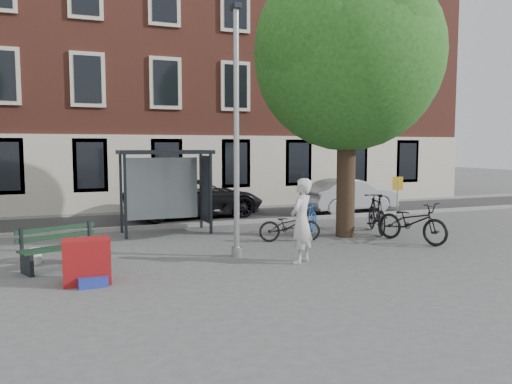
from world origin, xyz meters
The scene contains 22 objects.
ground centered at (0.00, 0.00, 0.00)m, with size 90.00×90.00×0.00m, color #4C4C4F.
road centered at (0.00, 7.00, 0.01)m, with size 40.00×4.00×0.01m, color #28282B.
curb_near centered at (0.00, 5.00, 0.06)m, with size 40.00×0.25×0.12m, color gray.
curb_far centered at (0.00, 9.00, 0.06)m, with size 40.00×0.25×0.12m, color gray.
building_row centered at (0.00, 13.00, 7.00)m, with size 30.00×8.00×14.00m, color brown.
lamppost centered at (0.00, 0.00, 2.78)m, with size 0.28×0.35×6.11m.
tree_right centered at (4.01, 1.38, 5.62)m, with size 5.76×5.60×8.20m.
bus_shelter centered at (-0.61, 4.11, 1.92)m, with size 2.85×1.45×2.62m.
painter centered at (1.20, -1.17, 1.00)m, with size 0.73×0.48×2.00m, color silver.
bench centered at (-4.06, 0.27, 0.43)m, with size 1.89×1.24×0.93m.
bike_a centered at (2.06, 1.33, 0.47)m, with size 0.62×1.78×0.93m, color black.
bike_b centered at (3.12, 2.27, 0.50)m, with size 0.47×1.68×1.01m, color #1C519B.
bike_c centered at (5.29, 0.00, 0.59)m, with size 0.78×2.23×1.17m, color black.
bike_d centered at (5.25, 1.68, 0.63)m, with size 0.59×2.08×1.25m, color black.
car_dark centered at (0.77, 7.28, 0.75)m, with size 2.48×5.37×1.49m, color black.
car_silver centered at (7.16, 6.40, 0.70)m, with size 1.47×4.22×1.39m, color #9B9CA2.
red_stand centered at (-3.58, -1.24, 0.45)m, with size 0.90×0.60×0.90m, color maroon.
blue_crate centered at (-3.50, -1.50, 0.10)m, with size 0.55×0.40×0.20m, color navy.
bucket_a centered at (-3.46, -1.04, 0.18)m, with size 0.28×0.28×0.36m, color silver.
bucket_b centered at (-3.06, 1.26, 0.18)m, with size 0.28×0.28×0.36m, color silver.
bucket_c centered at (-4.65, 0.99, 0.18)m, with size 0.28×0.28×0.36m, color silver.
notice_sign centered at (5.55, 1.04, 1.29)m, with size 0.31×0.12×1.81m.
Camera 1 is at (-3.92, -11.57, 2.73)m, focal length 35.00 mm.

